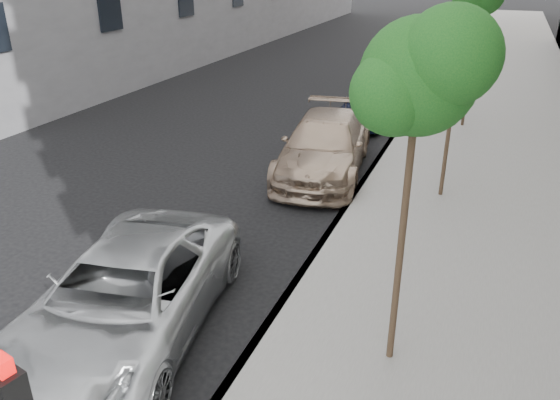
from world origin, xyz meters
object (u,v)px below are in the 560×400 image
Objects in this scene: suv at (324,145)px; tree_mid at (459,63)px; tree_near at (421,77)px; minivan at (126,296)px; sedan_black at (402,70)px; sedan_rear at (401,52)px; sedan_blue at (369,103)px.

tree_mid is at bearing -19.91° from suv.
tree_near is 0.94× the size of minivan.
sedan_black is at bearing 78.09° from minivan.
minivan is 1.38× the size of sedan_black.
tree_near reaches higher than sedan_rear.
tree_near is 0.93× the size of suv.
sedan_blue is at bearing -84.70° from sedan_black.
sedan_blue is at bearing 118.42° from tree_mid.
tree_mid reaches higher than sedan_blue.
sedan_black is at bearing 99.70° from tree_near.
tree_mid is (-0.00, 6.50, -0.93)m from tree_near.
sedan_blue is 6.83m from sedan_black.
tree_near reaches higher than suv.
suv is 5.43m from sedan_blue.
tree_mid is 1.03× the size of sedan_black.
suv is (-3.33, 0.71, -2.62)m from tree_mid.
minivan reaches higher than sedan_black.
tree_mid is 13.68m from sedan_black.
sedan_blue is (-3.33, 12.65, -3.63)m from tree_near.
sedan_black is at bearing -82.09° from sedan_rear.
sedan_rear is (-4.24, 17.87, -2.73)m from tree_mid.
sedan_black is (0.00, 6.83, -0.06)m from sedan_blue.
minivan is at bearing -92.32° from sedan_rear.
sedan_black is (-3.33, 19.47, -3.69)m from tree_near.
sedan_blue is (-3.33, 6.15, -2.70)m from tree_mid.
tree_mid reaches higher than minivan.
sedan_black is at bearing 82.18° from suv.
minivan is 1.15× the size of sedan_rear.
minivan is 0.99× the size of suv.
minivan reaches higher than sedan_rear.
tree_near is 5.50m from minivan.
sedan_rear is at bearing 80.58° from minivan.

